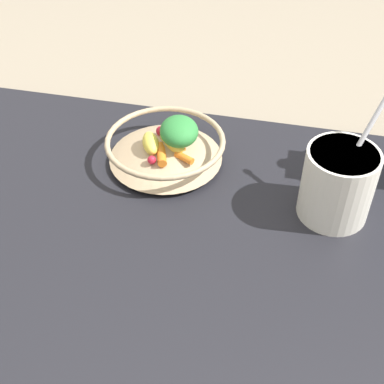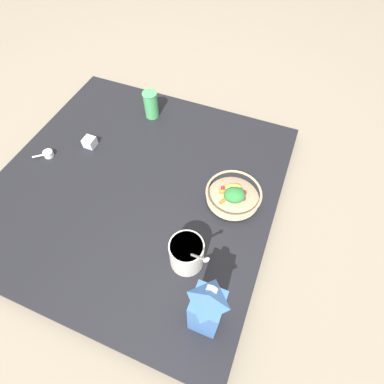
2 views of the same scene
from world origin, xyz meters
The scene contains 8 objects.
ground_plane centered at (0.00, 0.00, 0.00)m, with size 6.00×6.00×0.00m, color gray.
countertop centered at (0.00, 0.00, 0.02)m, with size 1.11×1.11×0.05m.
fruit_bowl centered at (-0.39, -0.07, 0.08)m, with size 0.22×0.22×0.09m.
milk_carton centered at (-0.44, 0.38, 0.18)m, with size 0.08×0.08×0.27m.
yogurt_tub centered at (-0.32, 0.23, 0.12)m, with size 0.15×0.14×0.25m.
drinking_cup centered at (0.12, -0.39, 0.12)m, with size 0.07×0.07×0.13m.
spice_jar centered at (0.28, -0.11, 0.07)m, with size 0.05×0.05×0.04m.
measuring_scoop centered at (0.42, 0.01, 0.06)m, with size 0.07×0.06×0.02m.
Camera 2 is at (-0.48, 0.58, 1.03)m, focal length 28.00 mm.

